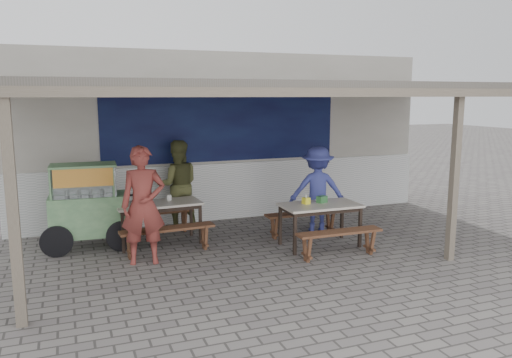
{
  "coord_description": "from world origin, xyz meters",
  "views": [
    {
      "loc": [
        -3.32,
        -6.97,
        2.61
      ],
      "look_at": [
        -0.29,
        0.9,
        1.19
      ],
      "focal_mm": 35.0,
      "sensor_mm": 36.0,
      "label": 1
    }
  ],
  "objects": [
    {
      "name": "bench_left_wall",
      "position": [
        -1.88,
        2.26,
        0.34
      ],
      "size": [
        1.58,
        0.36,
        0.45
      ],
      "rotation": [
        0.0,
        0.0,
        0.05
      ],
      "color": "brown",
      "rests_on": "ground"
    },
    {
      "name": "tissue_box",
      "position": [
        0.53,
        0.61,
        0.81
      ],
      "size": [
        0.13,
        0.13,
        0.11
      ],
      "primitive_type": "cube",
      "rotation": [
        0.0,
        0.0,
        0.22
      ],
      "color": "yellow",
      "rests_on": "table_right"
    },
    {
      "name": "bench_right_wall",
      "position": [
        0.76,
        1.19,
        0.34
      ],
      "size": [
        1.46,
        0.3,
        0.45
      ],
      "rotation": [
        0.0,
        0.0,
        -0.02
      ],
      "color": "brown",
      "rests_on": "ground"
    },
    {
      "name": "table_left",
      "position": [
        -1.85,
        1.64,
        0.67
      ],
      "size": [
        1.5,
        0.76,
        0.75
      ],
      "rotation": [
        0.0,
        0.0,
        0.05
      ],
      "color": "beige",
      "rests_on": "ground"
    },
    {
      "name": "bench_right_street",
      "position": [
        0.74,
        -0.18,
        0.34
      ],
      "size": [
        1.46,
        0.3,
        0.45
      ],
      "rotation": [
        0.0,
        0.0,
        -0.02
      ],
      "color": "brown",
      "rests_on": "ground"
    },
    {
      "name": "warung_roof",
      "position": [
        0.02,
        0.9,
        2.71
      ],
      "size": [
        9.0,
        4.21,
        2.81
      ],
      "color": "#514B45",
      "rests_on": "ground"
    },
    {
      "name": "condiment_jar",
      "position": [
        -1.63,
        1.78,
        0.8
      ],
      "size": [
        0.08,
        0.08,
        0.1
      ],
      "primitive_type": "cylinder",
      "color": "silver",
      "rests_on": "table_left"
    },
    {
      "name": "patron_right_table",
      "position": [
        1.16,
        1.39,
        0.83
      ],
      "size": [
        1.22,
        0.96,
        1.65
      ],
      "primitive_type": "imported",
      "rotation": [
        0.0,
        0.0,
        2.77
      ],
      "color": "#383E8F",
      "rests_on": "ground"
    },
    {
      "name": "condiment_bowl",
      "position": [
        -2.13,
        1.68,
        0.78
      ],
      "size": [
        0.29,
        0.29,
        0.05
      ],
      "primitive_type": "imported",
      "rotation": [
        0.0,
        0.0,
        0.4
      ],
      "color": "white",
      "rests_on": "table_left"
    },
    {
      "name": "back_wall",
      "position": [
        -0.0,
        3.58,
        1.72
      ],
      "size": [
        9.0,
        1.28,
        3.5
      ],
      "color": "#B6AFA4",
      "rests_on": "ground"
    },
    {
      "name": "ground",
      "position": [
        0.0,
        0.0,
        0.0
      ],
      "size": [
        60.0,
        60.0,
        0.0
      ],
      "primitive_type": "plane",
      "color": "slate",
      "rests_on": "ground"
    },
    {
      "name": "donation_box",
      "position": [
        0.84,
        0.61,
        0.81
      ],
      "size": [
        0.21,
        0.17,
        0.12
      ],
      "primitive_type": "cube",
      "rotation": [
        0.0,
        0.0,
        0.37
      ],
      "color": "#316E39",
      "rests_on": "table_right"
    },
    {
      "name": "vendor_cart",
      "position": [
        -3.03,
        1.8,
        0.8
      ],
      "size": [
        1.87,
        0.78,
        1.47
      ],
      "rotation": [
        0.0,
        0.0,
        -0.05
      ],
      "color": "#79A870",
      "rests_on": "ground"
    },
    {
      "name": "patron_street_side",
      "position": [
        -2.24,
        0.71,
        0.93
      ],
      "size": [
        0.73,
        0.54,
        1.86
      ],
      "primitive_type": "imported",
      "rotation": [
        0.0,
        0.0,
        -0.15
      ],
      "color": "maroon",
      "rests_on": "ground"
    },
    {
      "name": "bench_left_street",
      "position": [
        -1.81,
        1.01,
        0.34
      ],
      "size": [
        1.58,
        0.36,
        0.45
      ],
      "rotation": [
        0.0,
        0.0,
        0.05
      ],
      "color": "brown",
      "rests_on": "ground"
    },
    {
      "name": "table_right",
      "position": [
        0.75,
        0.5,
        0.67
      ],
      "size": [
        1.37,
        0.77,
        0.75
      ],
      "rotation": [
        0.0,
        0.0,
        -0.02
      ],
      "color": "beige",
      "rests_on": "ground"
    },
    {
      "name": "patron_wall_side",
      "position": [
        -1.3,
        2.55,
        0.88
      ],
      "size": [
        0.93,
        0.77,
        1.76
      ],
      "primitive_type": "imported",
      "rotation": [
        0.0,
        0.0,
        3.01
      ],
      "color": "#4D4F29",
      "rests_on": "ground"
    }
  ]
}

